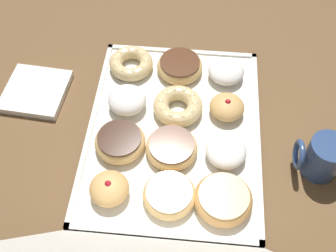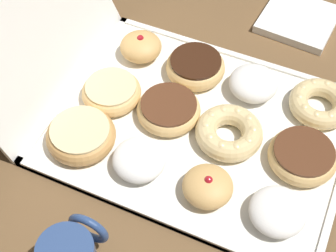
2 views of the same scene
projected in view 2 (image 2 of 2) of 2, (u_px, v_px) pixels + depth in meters
ground_plane at (200, 130)px, 0.90m from camera, size 3.00×3.00×0.00m
donut_box at (200, 128)px, 0.90m from camera, size 0.40×0.52×0.01m
powdered_filled_donut_0 at (278, 211)px, 0.77m from camera, size 0.09×0.09×0.04m
chocolate_frosted_donut_1 at (303, 156)px, 0.84m from camera, size 0.12×0.12×0.04m
cruller_donut_2 at (320, 103)px, 0.91m from camera, size 0.11×0.11×0.04m
jelly_filled_donut_3 at (208, 186)px, 0.80m from camera, size 0.08×0.08×0.05m
cruller_donut_4 at (229, 132)px, 0.86m from camera, size 0.12×0.12×0.04m
powdered_filled_donut_5 at (253, 83)px, 0.93m from camera, size 0.09×0.09×0.05m
powdered_filled_donut_6 at (139, 159)px, 0.83m from camera, size 0.09×0.09×0.04m
chocolate_frosted_donut_7 at (168, 110)px, 0.90m from camera, size 0.12×0.12×0.04m
chocolate_frosted_donut_8 at (195, 67)px, 0.96m from camera, size 0.11×0.11×0.04m
glazed_ring_donut_9 at (81, 135)px, 0.86m from camera, size 0.12×0.12×0.04m
glazed_ring_donut_10 at (111, 92)px, 0.92m from camera, size 0.11×0.11×0.04m
jelly_filled_donut_11 at (141, 47)px, 0.99m from camera, size 0.08×0.08×0.05m
napkin_stack at (298, 20)px, 1.07m from camera, size 0.16×0.16×0.02m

